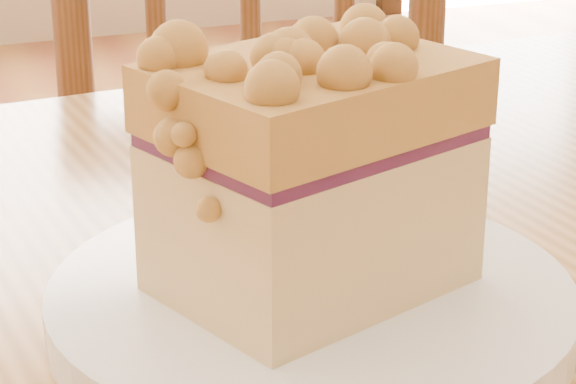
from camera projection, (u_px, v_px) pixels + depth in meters
The scene contains 3 objects.
cafe_chair_main at pixel (251, 269), 1.28m from camera, with size 0.51×0.51×0.89m.
plate at pixel (311, 305), 0.53m from camera, with size 0.25×0.25×0.02m.
cake_slice at pixel (308, 166), 0.50m from camera, with size 0.16×0.14×0.12m.
Camera 1 is at (-0.25, -0.15, 1.00)m, focal length 70.00 mm.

